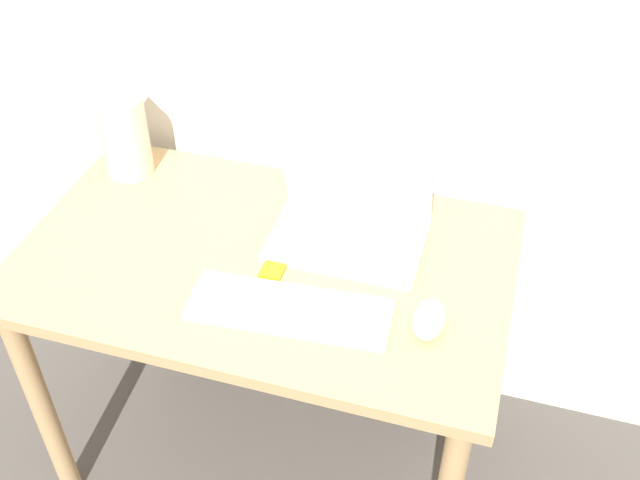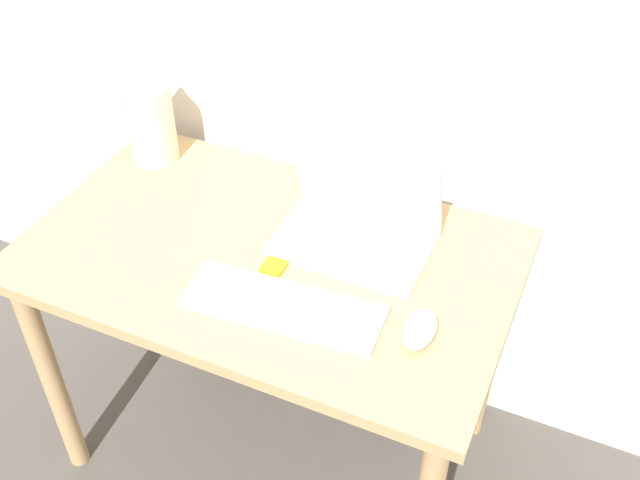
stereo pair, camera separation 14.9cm
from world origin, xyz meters
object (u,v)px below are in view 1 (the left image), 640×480
(laptop, at_px, (350,220))
(mp3_player, at_px, (273,270))
(keyboard, at_px, (290,309))
(mouse, at_px, (429,319))
(vase, at_px, (122,122))

(laptop, distance_m, mp3_player, 0.20)
(laptop, relative_size, keyboard, 0.81)
(keyboard, distance_m, mp3_player, 0.13)
(laptop, height_order, mp3_player, laptop)
(laptop, distance_m, keyboard, 0.27)
(mouse, distance_m, vase, 0.87)
(laptop, relative_size, mouse, 3.03)
(laptop, height_order, vase, vase)
(keyboard, bearing_deg, vase, 146.41)
(mouse, distance_m, mp3_player, 0.35)
(laptop, xyz_separation_m, vase, (-0.58, 0.09, 0.09))
(keyboard, height_order, mp3_player, keyboard)
(keyboard, height_order, vase, vase)
(vase, bearing_deg, mp3_player, -28.31)
(keyboard, relative_size, mp3_player, 7.26)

